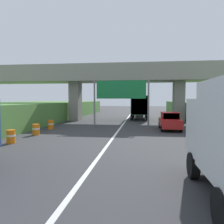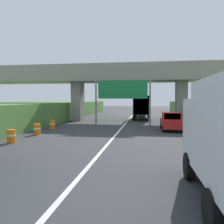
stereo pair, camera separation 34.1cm
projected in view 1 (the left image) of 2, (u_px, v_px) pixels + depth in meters
The scene contains 8 objects.
lane_centre_stripe at pixel (121, 126), 24.28m from camera, with size 0.20×90.18×0.01m, color white.
overpass_bridge at pixel (126, 79), 30.17m from camera, with size 40.00×4.80×7.50m.
overhead_highway_sign at pixel (121, 92), 23.59m from camera, with size 5.88×0.18×5.00m.
truck_green at pixel (140, 106), 33.29m from camera, with size 2.44×7.30×3.44m.
car_red at pixel (170, 121), 21.29m from camera, with size 1.86×4.10×1.72m.
construction_barrel_3 at pixel (11, 136), 14.93m from camera, with size 0.57×0.57×0.90m.
construction_barrel_4 at pixel (36, 129), 18.45m from camera, with size 0.57×0.57×0.90m.
construction_barrel_5 at pixel (51, 125), 22.01m from camera, with size 0.57×0.57×0.90m.
Camera 1 is at (2.12, 1.01, 2.92)m, focal length 36.08 mm.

